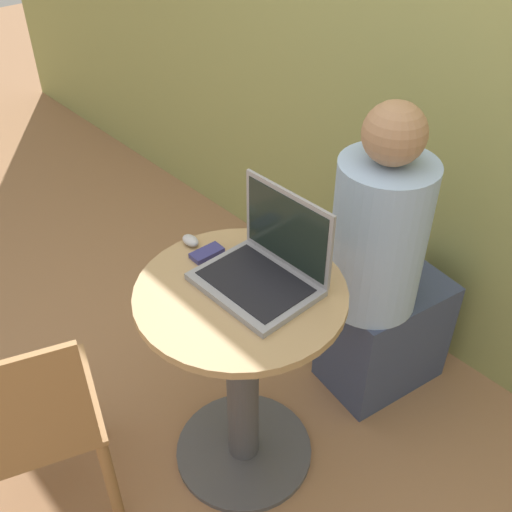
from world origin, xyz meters
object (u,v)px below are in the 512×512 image
object	(u,v)px
cell_phone	(207,253)
chair_empty	(28,427)
laptop	(266,265)
person_seated	(382,284)

from	to	relation	value
cell_phone	chair_empty	xyz separation A→B (m)	(-0.05, -0.62, -0.33)
laptop	person_seated	distance (m)	0.60
person_seated	chair_empty	bearing A→B (deg)	-104.94
cell_phone	laptop	bearing A→B (deg)	13.68
cell_phone	chair_empty	world-z (taller)	chair_empty
laptop	chair_empty	size ratio (longest dim) A/B	0.40
chair_empty	person_seated	size ratio (longest dim) A/B	0.70
laptop	chair_empty	bearing A→B (deg)	-110.73
laptop	chair_empty	distance (m)	0.81
laptop	person_seated	xyz separation A→B (m)	(0.06, 0.50, -0.32)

